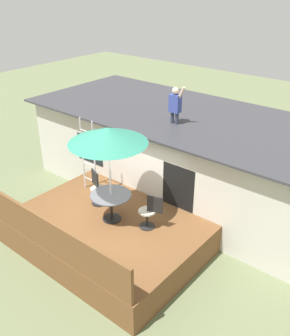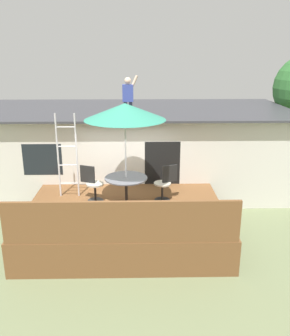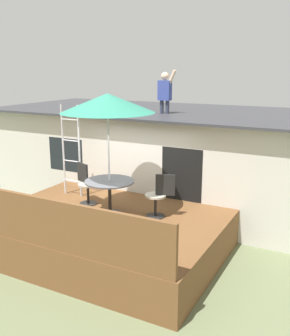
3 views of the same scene
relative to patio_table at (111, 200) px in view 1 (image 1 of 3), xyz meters
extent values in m
plane|color=#66704C|center=(-0.03, -0.06, -1.39)|extent=(40.00, 40.00, 0.00)
cube|color=beige|center=(-0.03, 3.54, -0.08)|extent=(10.00, 4.00, 2.61)
cube|color=#38383D|center=(-0.03, 3.54, 1.26)|extent=(10.50, 4.50, 0.06)
cube|color=black|center=(-2.39, 1.55, 0.16)|extent=(1.10, 0.03, 0.90)
cube|color=black|center=(0.99, 1.55, -0.34)|extent=(1.00, 0.03, 2.00)
cube|color=brown|center=(-0.03, -0.06, -0.99)|extent=(4.82, 3.66, 0.80)
cube|color=brown|center=(-0.03, -1.84, -0.14)|extent=(4.72, 0.08, 0.90)
cylinder|color=black|center=(0.00, 0.00, -0.57)|extent=(0.48, 0.48, 0.03)
cylinder|color=black|center=(0.00, 0.00, -0.22)|extent=(0.07, 0.07, 0.71)
cylinder|color=#4C4C51|center=(0.00, 0.00, 0.14)|extent=(1.04, 1.04, 0.03)
cylinder|color=silver|center=(0.00, 0.00, 0.61)|extent=(0.04, 0.04, 2.40)
cone|color=#338C72|center=(0.00, 0.00, 1.76)|extent=(1.90, 1.90, 0.38)
cylinder|color=silver|center=(-1.76, 0.69, 0.51)|extent=(0.04, 0.04, 2.20)
cylinder|color=silver|center=(-1.28, 0.69, 0.51)|extent=(0.04, 0.04, 2.20)
cylinder|color=silver|center=(-1.52, 0.69, -0.24)|extent=(0.48, 0.03, 0.03)
cylinder|color=silver|center=(-1.52, 0.69, 0.26)|extent=(0.48, 0.03, 0.03)
cylinder|color=silver|center=(-1.52, 0.69, 0.76)|extent=(0.48, 0.03, 0.03)
cylinder|color=silver|center=(-1.52, 0.69, 1.26)|extent=(0.48, 0.03, 0.03)
cylinder|color=#33384C|center=(-0.07, 2.67, 1.46)|extent=(0.10, 0.10, 0.34)
cylinder|color=#33384C|center=(0.09, 2.67, 1.46)|extent=(0.10, 0.10, 0.34)
cube|color=#384799|center=(0.01, 2.67, 1.88)|extent=(0.32, 0.20, 0.50)
sphere|color=beige|center=(0.01, 2.67, 2.24)|extent=(0.20, 0.20, 0.20)
cylinder|color=beige|center=(0.19, 2.67, 2.18)|extent=(0.26, 0.08, 0.44)
cylinder|color=black|center=(-0.80, 0.32, -0.58)|extent=(0.40, 0.40, 0.02)
cylinder|color=black|center=(-0.80, 0.32, -0.36)|extent=(0.06, 0.06, 0.44)
cylinder|color=#A59E8C|center=(-0.80, 0.32, -0.13)|extent=(0.44, 0.44, 0.04)
cube|color=black|center=(-0.99, 0.40, 0.11)|extent=(0.39, 0.19, 0.44)
cylinder|color=black|center=(0.91, 0.33, -0.58)|extent=(0.40, 0.40, 0.02)
cylinder|color=black|center=(0.91, 0.33, -0.36)|extent=(0.06, 0.06, 0.44)
cylinder|color=#A59E8C|center=(0.91, 0.33, -0.13)|extent=(0.44, 0.44, 0.04)
cube|color=black|center=(1.10, 0.40, 0.11)|extent=(0.39, 0.17, 0.44)
camera|label=1|loc=(5.87, -5.78, 5.12)|focal=40.70mm
camera|label=2|loc=(0.29, -8.47, 3.14)|focal=39.58mm
camera|label=3|loc=(4.28, -6.55, 2.44)|focal=41.65mm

